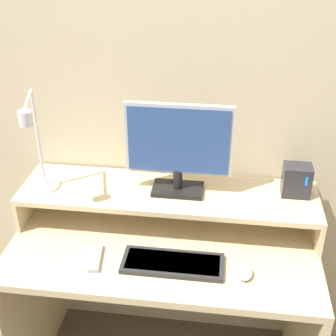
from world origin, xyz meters
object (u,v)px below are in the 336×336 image
(mouse, at_px, (244,272))
(desk_lamp, at_px, (37,153))
(router_dock, at_px, (296,180))
(remote_control, at_px, (96,258))
(keyboard, at_px, (173,263))
(monitor, at_px, (178,147))

(mouse, bearing_deg, desk_lamp, 166.88)
(router_dock, distance_m, remote_control, 0.82)
(keyboard, bearing_deg, mouse, -4.37)
(router_dock, xyz_separation_m, mouse, (-0.19, -0.33, -0.20))
(monitor, relative_size, remote_control, 2.72)
(desk_lamp, relative_size, keyboard, 1.12)
(mouse, bearing_deg, keyboard, 175.63)
(monitor, relative_size, keyboard, 1.10)
(desk_lamp, relative_size, remote_control, 2.79)
(desk_lamp, height_order, mouse, desk_lamp)
(monitor, relative_size, mouse, 4.84)
(monitor, bearing_deg, remote_control, -134.65)
(keyboard, distance_m, remote_control, 0.29)
(keyboard, distance_m, mouse, 0.26)
(remote_control, bearing_deg, keyboard, 1.40)
(monitor, height_order, router_dock, monitor)
(mouse, height_order, remote_control, mouse)
(mouse, distance_m, remote_control, 0.54)
(monitor, bearing_deg, mouse, -46.90)
(router_dock, height_order, remote_control, router_dock)
(desk_lamp, distance_m, remote_control, 0.45)
(keyboard, bearing_deg, remote_control, -178.60)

